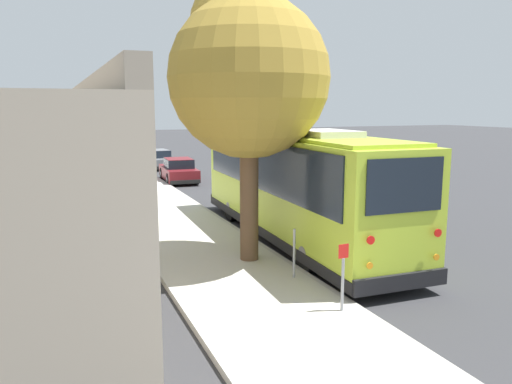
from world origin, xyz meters
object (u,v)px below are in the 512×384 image
shuttle_bus (294,180)px  sign_post_far (294,253)px  parked_sedan_maroon (179,171)px  street_tree (247,67)px  parked_sedan_black (141,152)px  sign_post_near (343,276)px  parked_sedan_gray (157,160)px

shuttle_bus → sign_post_far: 4.16m
parked_sedan_maroon → street_tree: bearing=177.0°
parked_sedan_black → sign_post_near: size_ratio=3.36×
parked_sedan_black → parked_sedan_maroon: bearing=174.5°
street_tree → sign_post_far: 4.78m
sign_post_far → parked_sedan_maroon: bearing=-4.7°
shuttle_bus → sign_post_near: (-5.69, 1.79, -1.04)m
parked_sedan_gray → street_tree: (-22.03, 1.98, 4.54)m
street_tree → sign_post_near: 5.85m
parked_sedan_gray → street_tree: size_ratio=0.57×
parked_sedan_maroon → sign_post_far: size_ratio=3.62×
parked_sedan_gray → parked_sedan_maroon: bearing=174.9°
shuttle_bus → parked_sedan_black: (26.51, 0.25, -1.29)m
street_tree → parked_sedan_maroon: bearing=-6.9°
parked_sedan_black → street_tree: bearing=171.0°
parked_sedan_maroon → sign_post_far: (-17.15, 1.41, 0.13)m
parked_sedan_gray → parked_sedan_black: 6.19m
parked_sedan_maroon → parked_sedan_black: 12.93m
parked_sedan_gray → sign_post_far: 23.94m
parked_sedan_maroon → parked_sedan_black: parked_sedan_maroon is taller
parked_sedan_maroon → parked_sedan_gray: (6.74, -0.12, -0.02)m
parked_sedan_maroon → sign_post_near: 19.32m
parked_sedan_maroon → parked_sedan_black: bearing=3.4°
parked_sedan_maroon → street_tree: 16.05m
street_tree → sign_post_near: (-3.98, -0.44, -4.27)m
sign_post_near → sign_post_far: bearing=-0.0°
parked_sedan_black → shuttle_bus: bearing=175.6°
sign_post_near → street_tree: bearing=6.4°
shuttle_bus → street_tree: size_ratio=1.52×
parked_sedan_maroon → sign_post_near: sign_post_near is taller
shuttle_bus → parked_sedan_gray: bearing=2.7°
parked_sedan_black → parked_sedan_gray: bearing=175.0°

